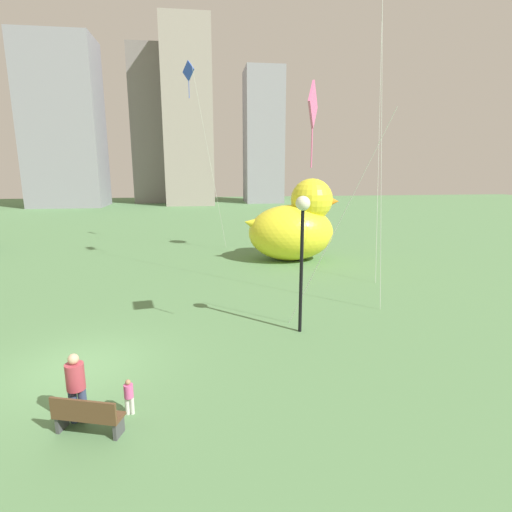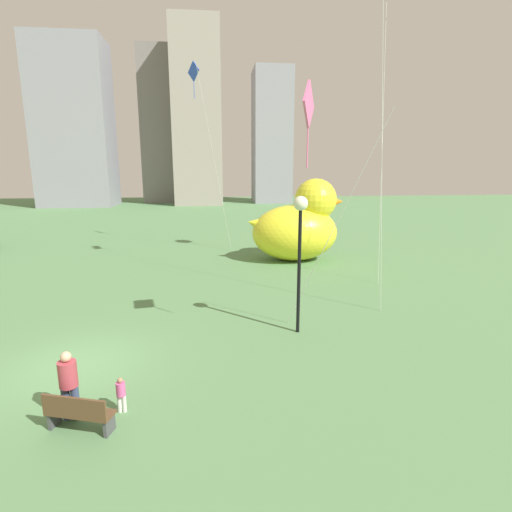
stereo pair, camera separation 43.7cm
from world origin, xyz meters
The scene contains 9 objects.
ground_plane centered at (0.00, 0.00, 0.00)m, with size 140.00×140.00×0.00m, color #588653.
park_bench centered at (1.06, -3.12, 0.47)m, with size 1.57×0.88×0.90m.
person_adult centered at (0.73, -2.60, 0.92)m, with size 0.41×0.41×1.66m.
person_child centered at (1.83, -2.47, 0.49)m, with size 0.22×0.22×0.89m.
giant_inflatable_duck centered at (9.33, 12.91, 2.15)m, with size 6.10×3.91×5.06m.
lamppost centered at (6.96, 1.74, 3.71)m, with size 0.49×0.49×4.77m.
city_skyline centered at (-3.19, 55.17, 12.25)m, with size 38.24×13.32×26.97m.
kite_pink centered at (6.84, 0.21, 7.11)m, with size 2.78×3.07×8.02m.
kite_blue centered at (3.13, 17.20, 11.33)m, with size 2.71×2.84×12.54m.
Camera 1 is at (3.65, -11.16, 5.66)m, focal length 27.98 mm.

